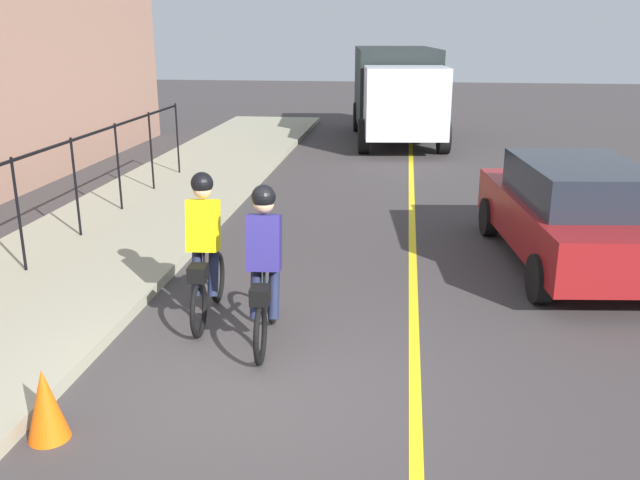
% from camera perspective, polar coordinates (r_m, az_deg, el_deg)
% --- Properties ---
extents(ground_plane, '(80.00, 80.00, 0.00)m').
position_cam_1_polar(ground_plane, '(6.85, -5.91, -12.64)').
color(ground_plane, '#3B3636').
extents(lane_line_centre, '(36.00, 0.12, 0.01)m').
position_cam_1_polar(lane_line_centre, '(6.70, 7.93, -13.40)').
color(lane_line_centre, yellow).
rests_on(lane_line_centre, ground).
extents(cyclist_lead, '(1.71, 0.38, 1.83)m').
position_cam_1_polar(cyclist_lead, '(7.46, -4.60, -2.32)').
color(cyclist_lead, black).
rests_on(cyclist_lead, ground).
extents(cyclist_follow, '(1.71, 0.38, 1.83)m').
position_cam_1_polar(cyclist_follow, '(8.17, -9.56, -0.74)').
color(cyclist_follow, black).
rests_on(cyclist_follow, ground).
extents(patrol_sedan, '(4.57, 2.30, 1.58)m').
position_cam_1_polar(patrol_sedan, '(10.67, 20.33, 2.20)').
color(patrol_sedan, maroon).
rests_on(patrol_sedan, ground).
extents(box_truck_background, '(6.92, 3.11, 2.78)m').
position_cam_1_polar(box_truck_background, '(21.85, 6.40, 12.33)').
color(box_truck_background, black).
rests_on(box_truck_background, ground).
extents(traffic_cone_near, '(0.36, 0.36, 0.66)m').
position_cam_1_polar(traffic_cone_near, '(6.45, -21.88, -12.58)').
color(traffic_cone_near, '#EE580C').
rests_on(traffic_cone_near, ground).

